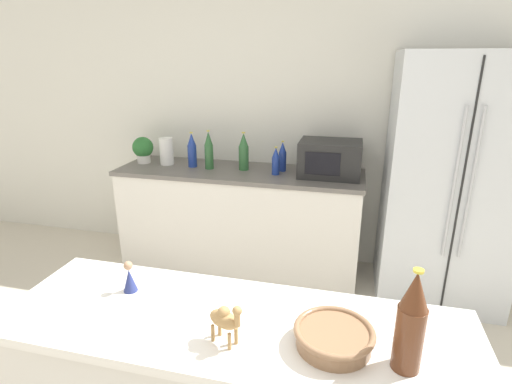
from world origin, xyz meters
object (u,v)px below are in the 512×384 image
at_px(back_bottle_0, 282,157).
at_px(wine_bottle, 411,323).
at_px(back_bottle_1, 276,161).
at_px(back_bottle_2, 209,151).
at_px(back_bottle_3, 244,152).
at_px(back_bottle_4, 192,150).
at_px(potted_plant, 143,149).
at_px(camel_figurine, 225,319).
at_px(refrigerator, 449,183).
at_px(fruit_bowl, 334,336).
at_px(paper_towel_roll, 166,151).
at_px(wise_man_figurine_blue, 130,278).
at_px(microwave, 330,159).

height_order(back_bottle_0, wine_bottle, wine_bottle).
relative_size(back_bottle_0, back_bottle_1, 1.11).
distance_m(back_bottle_2, back_bottle_3, 0.29).
distance_m(back_bottle_2, back_bottle_4, 0.17).
relative_size(potted_plant, camel_figurine, 1.51).
bearing_deg(back_bottle_2, refrigerator, -1.50).
bearing_deg(fruit_bowl, camel_figurine, -168.65).
height_order(back_bottle_0, camel_figurine, back_bottle_0).
xyz_separation_m(back_bottle_1, wine_bottle, (0.79, -2.03, 0.09)).
distance_m(paper_towel_roll, back_bottle_4, 0.25).
height_order(refrigerator, wise_man_figurine_blue, refrigerator).
bearing_deg(fruit_bowl, back_bottle_3, 112.80).
xyz_separation_m(paper_towel_roll, back_bottle_4, (0.25, -0.02, 0.03)).
xyz_separation_m(refrigerator, paper_towel_roll, (-2.29, 0.10, 0.09)).
height_order(back_bottle_2, wine_bottle, wine_bottle).
xyz_separation_m(back_bottle_0, back_bottle_3, (-0.32, -0.04, 0.03)).
relative_size(back_bottle_1, back_bottle_2, 0.70).
height_order(back_bottle_3, wine_bottle, wine_bottle).
height_order(back_bottle_2, camel_figurine, back_bottle_2).
xyz_separation_m(microwave, back_bottle_1, (-0.42, -0.07, -0.03)).
relative_size(fruit_bowl, camel_figurine, 1.65).
distance_m(refrigerator, potted_plant, 2.52).
bearing_deg(back_bottle_2, fruit_bowl, -60.21).
relative_size(potted_plant, fruit_bowl, 0.92).
height_order(refrigerator, wine_bottle, refrigerator).
distance_m(back_bottle_3, fruit_bowl, 2.24).
xyz_separation_m(potted_plant, paper_towel_roll, (0.22, 0.01, -0.01)).
relative_size(potted_plant, back_bottle_0, 0.92).
xyz_separation_m(potted_plant, fruit_bowl, (1.80, -2.07, -0.05)).
xyz_separation_m(refrigerator, potted_plant, (-2.51, 0.09, 0.10)).
bearing_deg(fruit_bowl, back_bottle_4, 122.80).
height_order(back_bottle_4, fruit_bowl, back_bottle_4).
bearing_deg(paper_towel_roll, fruit_bowl, -52.82).
relative_size(potted_plant, back_bottle_1, 1.02).
bearing_deg(microwave, wise_man_figurine_blue, -107.94).
distance_m(potted_plant, back_bottle_1, 1.22).
relative_size(back_bottle_2, wise_man_figurine_blue, 2.59).
distance_m(refrigerator, wise_man_figurine_blue, 2.38).
bearing_deg(wise_man_figurine_blue, camel_figurine, -23.34).
relative_size(potted_plant, back_bottle_4, 0.78).
xyz_separation_m(back_bottle_4, wise_man_figurine_blue, (0.54, -1.93, -0.05)).
bearing_deg(paper_towel_roll, back_bottle_4, -5.13).
relative_size(back_bottle_0, wine_bottle, 0.78).
distance_m(paper_towel_roll, back_bottle_3, 0.71).
distance_m(potted_plant, paper_towel_roll, 0.22).
relative_size(back_bottle_3, back_bottle_4, 1.06).
distance_m(refrigerator, microwave, 0.88).
relative_size(potted_plant, back_bottle_3, 0.73).
height_order(potted_plant, fruit_bowl, potted_plant).
xyz_separation_m(wine_bottle, camel_figurine, (-0.54, -0.03, -0.07)).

